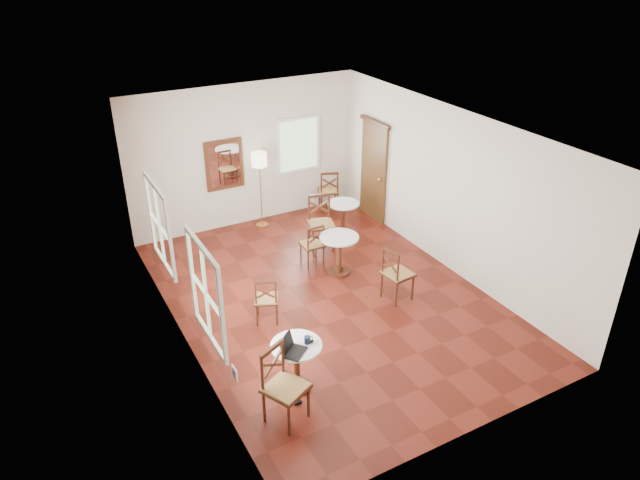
# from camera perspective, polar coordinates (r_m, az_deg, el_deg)

# --- Properties ---
(ground) EXTENTS (7.00, 7.00, 0.00)m
(ground) POSITION_cam_1_polar(r_m,az_deg,el_deg) (10.06, 0.82, -5.74)
(ground) COLOR #58180F
(ground) RESTS_ON ground
(room_shell) EXTENTS (5.02, 7.02, 3.01)m
(room_shell) POSITION_cam_1_polar(r_m,az_deg,el_deg) (9.35, -0.25, 4.68)
(room_shell) COLOR beige
(room_shell) RESTS_ON ground
(cafe_table_near) EXTENTS (0.70, 0.70, 0.73)m
(cafe_table_near) POSITION_cam_1_polar(r_m,az_deg,el_deg) (8.02, -2.31, -11.80)
(cafe_table_near) COLOR #411D10
(cafe_table_near) RESTS_ON ground
(cafe_table_mid) EXTENTS (0.71, 0.71, 0.76)m
(cafe_table_mid) POSITION_cam_1_polar(r_m,az_deg,el_deg) (10.56, 1.88, -1.04)
(cafe_table_mid) COLOR #411D10
(cafe_table_mid) RESTS_ON ground
(cafe_table_back) EXTENTS (0.65, 0.65, 0.69)m
(cafe_table_back) POSITION_cam_1_polar(r_m,az_deg,el_deg) (12.02, 2.28, 2.51)
(cafe_table_back) COLOR #411D10
(cafe_table_back) RESTS_ON ground
(chair_near_a) EXTENTS (0.51, 0.51, 0.83)m
(chair_near_a) POSITION_cam_1_polar(r_m,az_deg,el_deg) (9.34, -5.29, -5.80)
(chair_near_a) COLOR #411D10
(chair_near_a) RESTS_ON ground
(chair_near_b) EXTENTS (0.66, 0.66, 1.07)m
(chair_near_b) POSITION_cam_1_polar(r_m,az_deg,el_deg) (7.54, -3.56, -14.13)
(chair_near_b) COLOR #411D10
(chair_near_b) RESTS_ON ground
(chair_mid_a) EXTENTS (0.41, 0.41, 0.86)m
(chair_mid_a) POSITION_cam_1_polar(r_m,az_deg,el_deg) (10.86, -0.74, -0.42)
(chair_mid_a) COLOR #411D10
(chair_mid_a) RESTS_ON ground
(chair_mid_b) EXTENTS (0.51, 0.51, 0.99)m
(chair_mid_b) POSITION_cam_1_polar(r_m,az_deg,el_deg) (9.89, 7.54, -3.29)
(chair_mid_b) COLOR #411D10
(chair_mid_b) RESTS_ON ground
(chair_back_a) EXTENTS (0.58, 0.58, 0.96)m
(chair_back_a) POSITION_cam_1_polar(r_m,az_deg,el_deg) (13.06, 0.84, 4.91)
(chair_back_a) COLOR #411D10
(chair_back_a) RESTS_ON ground
(chair_back_b) EXTENTS (0.62, 0.62, 1.07)m
(chair_back_b) POSITION_cam_1_polar(r_m,az_deg,el_deg) (11.41, 0.09, 1.68)
(chair_back_b) COLOR #411D10
(chair_back_b) RESTS_ON ground
(floor_lamp) EXTENTS (0.32, 0.32, 1.64)m
(floor_lamp) POSITION_cam_1_polar(r_m,az_deg,el_deg) (12.03, -5.98, 7.38)
(floor_lamp) COLOR #BF8C3F
(floor_lamp) RESTS_ON ground
(laptop) EXTENTS (0.42, 0.41, 0.23)m
(laptop) POSITION_cam_1_polar(r_m,az_deg,el_deg) (7.69, -2.84, -10.59)
(laptop) COLOR black
(laptop) RESTS_ON cafe_table_near
(mouse) EXTENTS (0.10, 0.08, 0.03)m
(mouse) POSITION_cam_1_polar(r_m,az_deg,el_deg) (7.86, -0.92, -9.91)
(mouse) COLOR black
(mouse) RESTS_ON cafe_table_near
(navy_mug) EXTENTS (0.13, 0.09, 0.10)m
(navy_mug) POSITION_cam_1_polar(r_m,az_deg,el_deg) (7.83, -1.23, -9.76)
(navy_mug) COLOR black
(navy_mug) RESTS_ON cafe_table_near
(water_glass) EXTENTS (0.05, 0.05, 0.09)m
(water_glass) POSITION_cam_1_polar(r_m,az_deg,el_deg) (7.85, -0.93, -9.72)
(water_glass) COLOR white
(water_glass) RESTS_ON cafe_table_near
(power_adapter) EXTENTS (0.10, 0.06, 0.04)m
(power_adapter) POSITION_cam_1_polar(r_m,az_deg,el_deg) (8.07, -2.22, -15.62)
(power_adapter) COLOR black
(power_adapter) RESTS_ON ground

